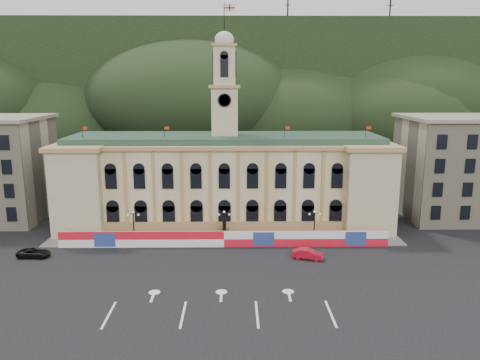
{
  "coord_description": "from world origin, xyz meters",
  "views": [
    {
      "loc": [
        1.56,
        -52.4,
        24.67
      ],
      "look_at": [
        2.46,
        18.0,
        9.77
      ],
      "focal_mm": 35.0,
      "sensor_mm": 36.0,
      "label": 1
    }
  ],
  "objects_px": {
    "red_sedan": "(308,254)",
    "black_suv": "(34,253)",
    "statue": "(224,233)",
    "lamp_center": "(224,224)"
  },
  "relations": [
    {
      "from": "lamp_center",
      "to": "black_suv",
      "type": "bearing_deg",
      "value": -167.76
    },
    {
      "from": "red_sedan",
      "to": "black_suv",
      "type": "bearing_deg",
      "value": 105.52
    },
    {
      "from": "black_suv",
      "to": "red_sedan",
      "type": "bearing_deg",
      "value": -88.7
    },
    {
      "from": "statue",
      "to": "red_sedan",
      "type": "height_order",
      "value": "statue"
    },
    {
      "from": "lamp_center",
      "to": "black_suv",
      "type": "relative_size",
      "value": 1.1
    },
    {
      "from": "red_sedan",
      "to": "black_suv",
      "type": "height_order",
      "value": "red_sedan"
    },
    {
      "from": "red_sedan",
      "to": "lamp_center",
      "type": "bearing_deg",
      "value": 76.94
    },
    {
      "from": "lamp_center",
      "to": "red_sedan",
      "type": "bearing_deg",
      "value": -30.18
    },
    {
      "from": "black_suv",
      "to": "lamp_center",
      "type": "bearing_deg",
      "value": -74.86
    },
    {
      "from": "lamp_center",
      "to": "red_sedan",
      "type": "height_order",
      "value": "lamp_center"
    }
  ]
}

